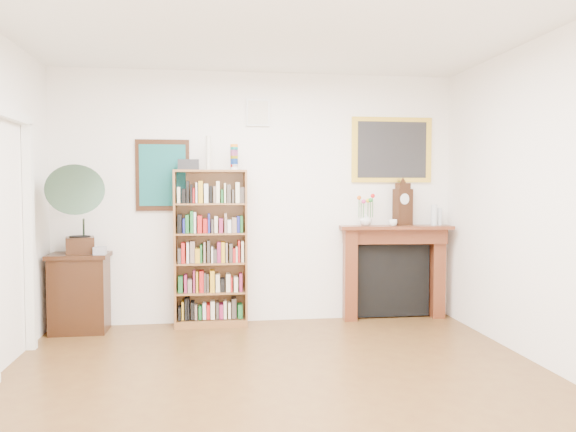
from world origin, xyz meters
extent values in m
cube|color=#57351A|center=(0.00, 0.00, -0.01)|extent=(4.50, 5.00, 0.01)
cube|color=white|center=(0.00, 2.50, 1.40)|extent=(4.50, 0.01, 2.80)
cube|color=white|center=(0.00, -2.50, 1.40)|extent=(4.50, 0.01, 2.80)
cube|color=white|center=(-2.21, 1.67, 1.05)|extent=(0.08, 0.08, 2.10)
cube|color=white|center=(-2.21, 1.20, 2.13)|extent=(0.08, 1.02, 0.08)
cube|color=black|center=(-1.05, 2.48, 1.65)|extent=(0.58, 0.03, 0.78)
cube|color=#13595A|center=(-1.05, 2.46, 1.65)|extent=(0.50, 0.01, 0.67)
cube|color=white|center=(0.00, 2.48, 2.35)|extent=(0.26, 0.03, 0.30)
cube|color=silver|center=(0.00, 2.46, 2.35)|extent=(0.22, 0.01, 0.26)
cube|color=gold|center=(1.55, 2.48, 1.95)|extent=(0.95, 0.03, 0.75)
cube|color=#262628|center=(1.55, 2.46, 1.95)|extent=(0.82, 0.01, 0.65)
cube|color=brown|center=(-0.91, 2.34, 0.85)|extent=(0.02, 0.28, 1.71)
cube|color=brown|center=(-0.15, 2.34, 0.85)|extent=(0.02, 0.28, 1.71)
cube|color=brown|center=(-0.53, 2.34, 1.69)|extent=(0.78, 0.28, 0.02)
cube|color=brown|center=(-0.53, 2.34, 0.04)|extent=(0.78, 0.28, 0.07)
cube|color=brown|center=(-0.53, 2.47, 0.85)|extent=(0.78, 0.02, 1.71)
cube|color=brown|center=(-0.53, 2.34, 0.37)|extent=(0.74, 0.26, 0.02)
cube|color=brown|center=(-0.53, 2.34, 0.69)|extent=(0.74, 0.26, 0.02)
cube|color=brown|center=(-0.53, 2.34, 1.01)|extent=(0.74, 0.26, 0.02)
cube|color=brown|center=(-0.53, 2.34, 1.34)|extent=(0.74, 0.26, 0.02)
cube|color=black|center=(-1.90, 2.26, 0.41)|extent=(0.61, 0.44, 0.83)
cube|color=#532213|center=(1.04, 2.39, 0.52)|extent=(0.16, 0.20, 1.04)
cube|color=#532213|center=(2.08, 2.39, 0.52)|extent=(0.16, 0.20, 1.04)
cube|color=#532213|center=(1.56, 2.39, 0.96)|extent=(1.20, 0.29, 0.17)
cube|color=#532213|center=(1.56, 2.35, 1.06)|extent=(1.30, 0.41, 0.04)
cube|color=black|center=(1.56, 2.44, 0.44)|extent=(0.86, 0.09, 0.83)
cube|color=black|center=(-1.89, 2.28, 0.91)|extent=(0.33, 0.33, 0.17)
cylinder|color=black|center=(-1.89, 2.28, 1.00)|extent=(0.26, 0.26, 0.01)
cone|color=#2F4533|center=(-1.89, 2.11, 1.39)|extent=(0.70, 0.81, 0.72)
cube|color=#B4B4C1|center=(-1.66, 2.14, 0.87)|extent=(0.12, 0.12, 0.08)
cube|color=black|center=(1.66, 2.39, 1.29)|extent=(0.23, 0.18, 0.42)
cylinder|color=white|center=(1.66, 2.33, 1.39)|extent=(0.12, 0.05, 0.12)
cube|color=black|center=(1.66, 2.39, 1.53)|extent=(0.17, 0.14, 0.08)
imported|color=silver|center=(1.22, 2.38, 1.15)|extent=(0.15, 0.15, 0.14)
imported|color=white|center=(1.51, 2.28, 1.12)|extent=(0.11, 0.11, 0.08)
cylinder|color=silver|center=(2.02, 2.34, 1.20)|extent=(0.07, 0.07, 0.24)
cylinder|color=silver|center=(2.09, 2.37, 1.18)|extent=(0.06, 0.06, 0.20)
camera|label=1|loc=(-0.53, -3.81, 1.53)|focal=35.00mm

